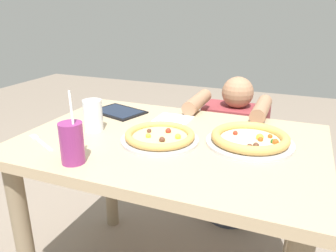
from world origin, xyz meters
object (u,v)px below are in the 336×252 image
object	(u,v)px
drink_cup_colored	(72,143)
water_cup_clear	(93,115)
diner_seated	(233,157)
fork	(40,142)
tablet	(119,112)
pizza_near	(160,137)
pizza_far	(250,139)

from	to	relation	value
drink_cup_colored	water_cup_clear	size ratio (longest dim) A/B	1.88
drink_cup_colored	diner_seated	bearing A→B (deg)	70.04
fork	tablet	xyz separation A→B (m)	(0.09, 0.44, 0.00)
drink_cup_colored	diner_seated	distance (m)	1.11
diner_seated	water_cup_clear	bearing A→B (deg)	-124.07
fork	pizza_near	bearing A→B (deg)	23.31
fork	drink_cup_colored	bearing A→B (deg)	-22.67
fork	pizza_far	bearing A→B (deg)	20.74
diner_seated	tablet	bearing A→B (deg)	-138.87
pizza_near	diner_seated	size ratio (longest dim) A/B	0.34
drink_cup_colored	tablet	xyz separation A→B (m)	(-0.14, 0.54, -0.07)
pizza_far	diner_seated	size ratio (longest dim) A/B	0.37
drink_cup_colored	diner_seated	xyz separation A→B (m)	(0.35, 0.97, -0.41)
pizza_near	water_cup_clear	xyz separation A→B (m)	(-0.30, 0.01, 0.05)
pizza_near	drink_cup_colored	xyz separation A→B (m)	(-0.19, -0.28, 0.05)
fork	tablet	world-z (taller)	tablet
pizza_far	fork	size ratio (longest dim) A/B	1.75
pizza_near	tablet	bearing A→B (deg)	141.89
drink_cup_colored	tablet	world-z (taller)	drink_cup_colored
fork	tablet	bearing A→B (deg)	78.85
pizza_near	drink_cup_colored	world-z (taller)	drink_cup_colored
pizza_near	water_cup_clear	bearing A→B (deg)	178.71
tablet	pizza_near	bearing A→B (deg)	-38.11
water_cup_clear	fork	size ratio (longest dim) A/B	0.70
water_cup_clear	diner_seated	distance (m)	0.92
pizza_far	tablet	size ratio (longest dim) A/B	1.17
water_cup_clear	diner_seated	xyz separation A→B (m)	(0.46, 0.69, -0.41)
drink_cup_colored	tablet	bearing A→B (deg)	104.67
fork	diner_seated	world-z (taller)	diner_seated
water_cup_clear	pizza_near	bearing A→B (deg)	-1.29
fork	diner_seated	bearing A→B (deg)	56.41
pizza_far	drink_cup_colored	bearing A→B (deg)	-143.88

